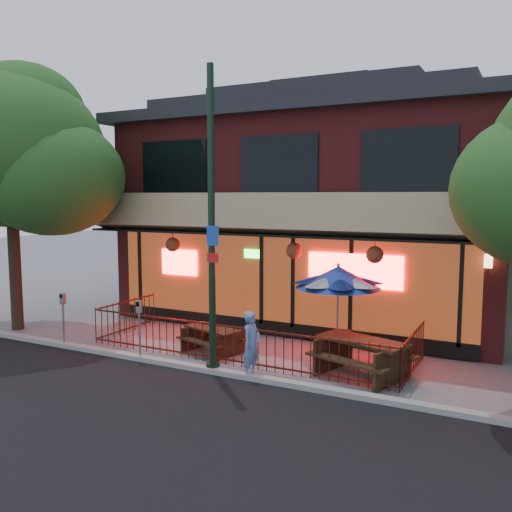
{
  "coord_description": "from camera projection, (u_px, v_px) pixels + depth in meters",
  "views": [
    {
      "loc": [
        6.53,
        -10.87,
        4.1
      ],
      "look_at": [
        -0.1,
        2.0,
        2.48
      ],
      "focal_mm": 38.0,
      "sensor_mm": 36.0,
      "label": 1
    }
  ],
  "objects": [
    {
      "name": "asphalt_street",
      "position": [
        6.0,
        484.0,
        7.73
      ],
      "size": [
        80.0,
        11.0,
        0.0
      ],
      "primitive_type": "cube",
      "color": "black",
      "rests_on": "ground"
    },
    {
      "name": "pedestrian",
      "position": [
        252.0,
        345.0,
        12.18
      ],
      "size": [
        0.41,
        0.58,
        1.52
      ],
      "primitive_type": "imported",
      "rotation": [
        0.0,
        0.0,
        1.49
      ],
      "color": "#5E7FBD",
      "rests_on": "ground"
    },
    {
      "name": "picnic_table_left",
      "position": [
        213.0,
        336.0,
        14.13
      ],
      "size": [
        1.84,
        1.59,
        0.67
      ],
      "color": "#352013",
      "rests_on": "ground"
    },
    {
      "name": "parking_meter_near",
      "position": [
        139.0,
        320.0,
        13.45
      ],
      "size": [
        0.17,
        0.16,
        1.52
      ],
      "color": "gray",
      "rests_on": "ground"
    },
    {
      "name": "patio_fence",
      "position": [
        232.0,
        336.0,
        13.41
      ],
      "size": [
        8.44,
        2.62,
        1.0
      ],
      "color": "#48180F",
      "rests_on": "ground"
    },
    {
      "name": "parking_meter_far",
      "position": [
        63.0,
        310.0,
        14.64
      ],
      "size": [
        0.14,
        0.12,
        1.49
      ],
      "color": "gray",
      "rests_on": "ground"
    },
    {
      "name": "street_tree_left",
      "position": [
        12.0,
        143.0,
        16.14
      ],
      "size": [
        5.6,
        5.6,
        8.05
      ],
      "color": "#372A1B",
      "rests_on": "ground"
    },
    {
      "name": "ground",
      "position": [
        222.0,
        367.0,
        13.03
      ],
      "size": [
        80.0,
        80.0,
        0.0
      ],
      "primitive_type": "plane",
      "color": "gray",
      "rests_on": "ground"
    },
    {
      "name": "patio_umbrella",
      "position": [
        338.0,
        277.0,
        13.52
      ],
      "size": [
        2.12,
        2.12,
        2.43
      ],
      "color": "gray",
      "rests_on": "ground"
    },
    {
      "name": "picnic_table_right",
      "position": [
        362.0,
        352.0,
        12.24
      ],
      "size": [
        2.41,
        2.1,
        0.87
      ],
      "color": "#372513",
      "rests_on": "ground"
    },
    {
      "name": "restaurant_building",
      "position": [
        326.0,
        195.0,
        18.86
      ],
      "size": [
        12.96,
        9.49,
        8.05
      ],
      "color": "maroon",
      "rests_on": "ground"
    },
    {
      "name": "street_light",
      "position": [
        212.0,
        237.0,
        12.33
      ],
      "size": [
        0.43,
        0.32,
        7.0
      ],
      "color": "black",
      "rests_on": "ground"
    },
    {
      "name": "curb",
      "position": [
        211.0,
        370.0,
        12.59
      ],
      "size": [
        80.0,
        0.25,
        0.12
      ],
      "primitive_type": "cube",
      "color": "#999993",
      "rests_on": "ground"
    }
  ]
}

